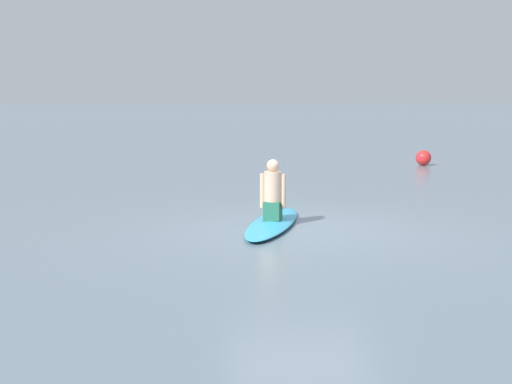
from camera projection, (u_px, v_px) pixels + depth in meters
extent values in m
plane|color=slate|center=(302.00, 230.00, 11.27)|extent=(400.00, 400.00, 0.00)
ellipsoid|color=#339EC6|center=(273.00, 223.00, 11.66)|extent=(1.69, 3.21, 0.11)
cube|color=#26664C|center=(273.00, 210.00, 11.63)|extent=(0.38, 0.42, 0.32)
cylinder|color=#D6AD8E|center=(273.00, 187.00, 11.57)|extent=(0.38, 0.38, 0.54)
sphere|color=#D6AD8E|center=(273.00, 166.00, 11.52)|extent=(0.22, 0.22, 0.22)
cylinder|color=#D6AD8E|center=(262.00, 191.00, 11.62)|extent=(0.11, 0.11, 0.59)
cylinder|color=#D6AD8E|center=(283.00, 191.00, 11.55)|extent=(0.11, 0.11, 0.59)
sphere|color=red|center=(423.00, 158.00, 21.77)|extent=(0.49, 0.49, 0.49)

